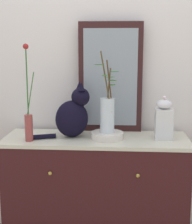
% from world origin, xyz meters
% --- Properties ---
extents(wall_back, '(4.40, 0.08, 2.60)m').
position_xyz_m(wall_back, '(0.00, 0.29, 1.30)').
color(wall_back, silver).
rests_on(wall_back, ground_plane).
extents(sideboard, '(1.27, 0.45, 0.82)m').
position_xyz_m(sideboard, '(0.00, -0.00, 0.41)').
color(sideboard, '#371316').
rests_on(sideboard, ground_plane).
extents(mirror_leaning, '(0.46, 0.03, 0.79)m').
position_xyz_m(mirror_leaning, '(0.09, 0.20, 1.22)').
color(mirror_leaning, '#331817').
rests_on(mirror_leaning, sideboard).
extents(cat_sitting, '(0.43, 0.23, 0.38)m').
position_xyz_m(cat_sitting, '(-0.16, 0.01, 0.98)').
color(cat_sitting, black).
rests_on(cat_sitting, sideboard).
extents(vase_slim_green, '(0.07, 0.05, 0.64)m').
position_xyz_m(vase_slim_green, '(-0.44, -0.11, 0.97)').
color(vase_slim_green, brown).
rests_on(vase_slim_green, sideboard).
extents(bowl_porcelain, '(0.22, 0.22, 0.05)m').
position_xyz_m(bowl_porcelain, '(0.08, -0.02, 0.85)').
color(bowl_porcelain, silver).
rests_on(bowl_porcelain, sideboard).
extents(vase_glass_clear, '(0.18, 0.19, 0.54)m').
position_xyz_m(vase_glass_clear, '(0.08, -0.03, 1.00)').
color(vase_glass_clear, silver).
rests_on(vase_glass_clear, bowl_porcelain).
extents(jar_lidded_porcelain, '(0.12, 0.12, 0.29)m').
position_xyz_m(jar_lidded_porcelain, '(0.46, 0.01, 0.95)').
color(jar_lidded_porcelain, silver).
rests_on(jar_lidded_porcelain, sideboard).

